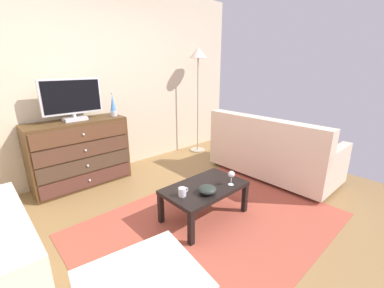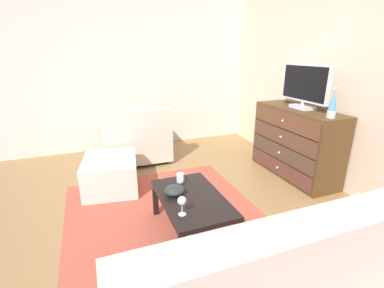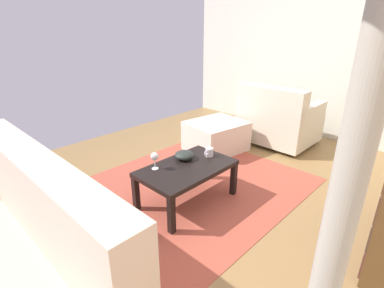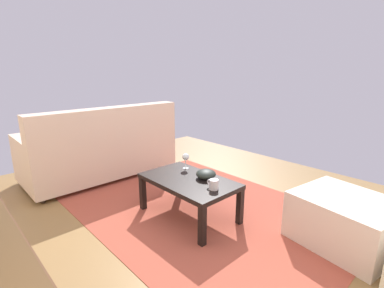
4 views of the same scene
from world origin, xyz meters
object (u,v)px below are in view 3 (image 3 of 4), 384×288
(armchair, at_px, (278,120))
(wine_glass, at_px, (155,157))
(coffee_table, at_px, (187,171))
(ottoman, at_px, (216,136))
(mug, at_px, (209,152))
(bowl_decorative, at_px, (184,155))
(couch_large, at_px, (6,265))

(armchair, bearing_deg, wine_glass, -0.47)
(coffee_table, height_order, ottoman, ottoman)
(wine_glass, relative_size, mug, 1.38)
(wine_glass, height_order, armchair, armchair)
(bowl_decorative, bearing_deg, ottoman, -155.80)
(mug, bearing_deg, coffee_table, -0.25)
(mug, height_order, bowl_decorative, mug)
(bowl_decorative, xyz_separation_m, ottoman, (-1.05, -0.47, -0.22))
(ottoman, bearing_deg, armchair, 150.10)
(couch_large, relative_size, ottoman, 2.56)
(mug, relative_size, couch_large, 0.06)
(wine_glass, height_order, bowl_decorative, wine_glass)
(bowl_decorative, bearing_deg, coffee_table, 53.71)
(coffee_table, bearing_deg, bowl_decorative, -126.29)
(armchair, bearing_deg, mug, 5.39)
(coffee_table, height_order, armchair, armchair)
(couch_large, distance_m, ottoman, 2.73)
(wine_glass, xyz_separation_m, couch_large, (1.27, 0.27, -0.14))
(wine_glass, bearing_deg, armchair, 179.53)
(couch_large, height_order, armchair, couch_large)
(bowl_decorative, relative_size, armchair, 0.19)
(mug, distance_m, armchair, 1.62)
(bowl_decorative, relative_size, couch_large, 0.10)
(mug, relative_size, bowl_decorative, 0.63)
(coffee_table, height_order, couch_large, couch_large)
(ottoman, bearing_deg, wine_glass, 17.38)
(coffee_table, distance_m, couch_large, 1.50)
(coffee_table, xyz_separation_m, armchair, (-1.91, -0.15, 0.02))
(mug, distance_m, couch_large, 1.81)
(wine_glass, distance_m, armchair, 2.15)
(mug, height_order, couch_large, couch_large)
(coffee_table, xyz_separation_m, wine_glass, (0.23, -0.17, 0.16))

